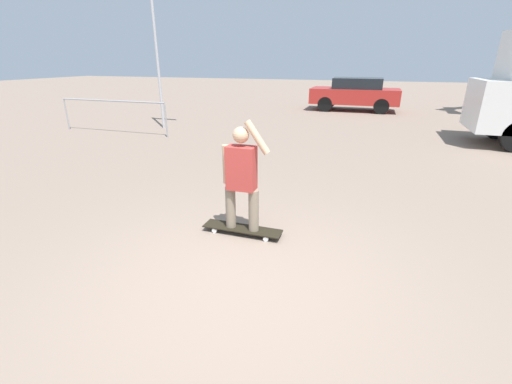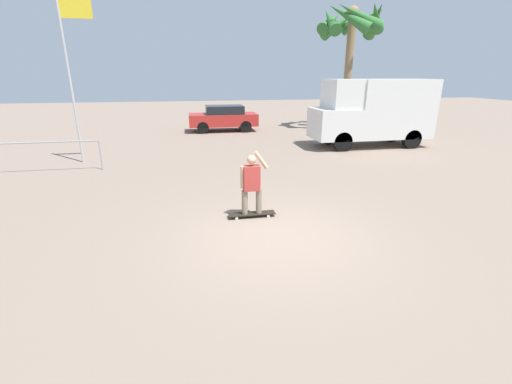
# 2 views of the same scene
# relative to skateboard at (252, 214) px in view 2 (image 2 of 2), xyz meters

# --- Properties ---
(ground_plane) EXTENTS (80.00, 80.00, 0.00)m
(ground_plane) POSITION_rel_skateboard_xyz_m (0.37, -1.14, -0.07)
(ground_plane) COLOR gray
(skateboard) EXTENTS (1.12, 0.26, 0.09)m
(skateboard) POSITION_rel_skateboard_xyz_m (0.00, 0.00, 0.00)
(skateboard) COLOR black
(skateboard) RESTS_ON ground_plane
(person_skateboarder) EXTENTS (0.65, 0.22, 1.52)m
(person_skateboarder) POSITION_rel_skateboard_xyz_m (-0.00, 0.00, 0.81)
(person_skateboarder) COLOR gray
(person_skateboarder) RESTS_ON skateboard
(camper_van) EXTENTS (5.48, 2.01, 3.04)m
(camper_van) POSITION_rel_skateboard_xyz_m (7.06, 7.45, 1.58)
(camper_van) COLOR black
(camper_van) RESTS_ON ground_plane
(parked_car_red) EXTENTS (4.02, 1.75, 1.50)m
(parked_car_red) POSITION_rel_skateboard_xyz_m (0.64, 13.33, 0.72)
(parked_car_red) COLOR black
(parked_car_red) RESTS_ON ground_plane
(palm_tree_near_van) EXTENTS (4.25, 4.22, 7.17)m
(palm_tree_near_van) POSITION_rel_skateboard_xyz_m (8.20, 12.92, 5.85)
(palm_tree_near_van) COLOR #8E704C
(palm_tree_near_van) RESTS_ON ground_plane
(flagpole) EXTENTS (1.14, 0.12, 5.90)m
(flagpole) POSITION_rel_skateboard_xyz_m (-5.39, 6.56, 3.39)
(flagpole) COLOR #B7B7BC
(flagpole) RESTS_ON ground_plane
(plaza_railing_segment) EXTENTS (3.99, 0.05, 1.08)m
(plaza_railing_segment) POSITION_rel_skateboard_xyz_m (-6.48, 5.22, 0.82)
(plaza_railing_segment) COLOR #99999E
(plaza_railing_segment) RESTS_ON ground_plane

